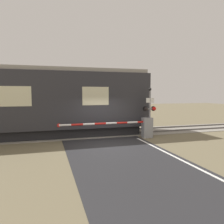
% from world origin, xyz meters
% --- Properties ---
extents(ground_plane, '(80.00, 80.00, 0.00)m').
position_xyz_m(ground_plane, '(0.00, 0.00, 0.00)').
color(ground_plane, '#6B6047').
extents(track_bed, '(36.00, 3.20, 0.13)m').
position_xyz_m(track_bed, '(0.00, 3.23, 0.02)').
color(track_bed, gray).
rests_on(track_bed, ground_plane).
extents(train, '(16.00, 2.87, 4.25)m').
position_xyz_m(train, '(-4.69, 3.23, 2.17)').
color(train, black).
rests_on(train, ground_plane).
extents(crossing_barrier, '(5.67, 0.44, 1.23)m').
position_xyz_m(crossing_barrier, '(2.34, 1.11, 0.68)').
color(crossing_barrier, gray).
rests_on(crossing_barrier, ground_plane).
extents(signal_post, '(0.86, 0.26, 3.05)m').
position_xyz_m(signal_post, '(2.94, 1.14, 1.74)').
color(signal_post, gray).
rests_on(signal_post, ground_plane).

